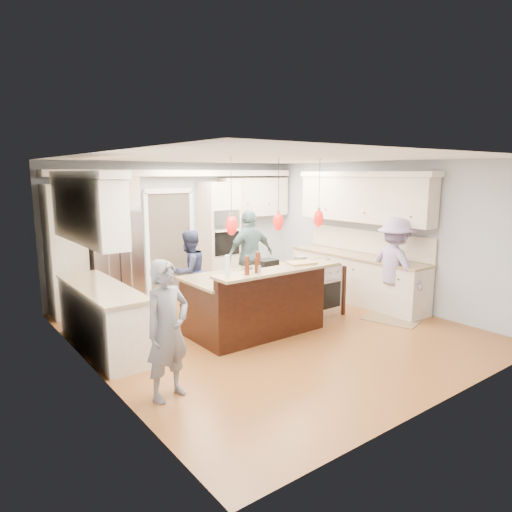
{
  "coord_description": "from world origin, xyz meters",
  "views": [
    {
      "loc": [
        -4.38,
        -5.48,
        2.48
      ],
      "look_at": [
        0.0,
        0.35,
        1.15
      ],
      "focal_mm": 32.0,
      "sensor_mm": 36.0,
      "label": 1
    }
  ],
  "objects_px": {
    "kitchen_island": "(254,302)",
    "island_range": "(315,289)",
    "person_bar_end": "(167,330)",
    "refrigerator": "(113,261)",
    "person_far_left": "(189,272)"
  },
  "relations": [
    {
      "from": "person_bar_end",
      "to": "kitchen_island",
      "type": "bearing_deg",
      "value": 16.18
    },
    {
      "from": "kitchen_island",
      "to": "island_range",
      "type": "relative_size",
      "value": 2.28
    },
    {
      "from": "kitchen_island",
      "to": "person_far_left",
      "type": "xyz_separation_m",
      "value": [
        -0.3,
        1.53,
        0.26
      ]
    },
    {
      "from": "refrigerator",
      "to": "kitchen_island",
      "type": "relative_size",
      "value": 0.86
    },
    {
      "from": "kitchen_island",
      "to": "person_far_left",
      "type": "distance_m",
      "value": 1.58
    },
    {
      "from": "kitchen_island",
      "to": "person_bar_end",
      "type": "xyz_separation_m",
      "value": [
        -2.05,
        -1.17,
        0.3
      ]
    },
    {
      "from": "person_bar_end",
      "to": "island_range",
      "type": "bearing_deg",
      "value": 6.32
    },
    {
      "from": "kitchen_island",
      "to": "island_range",
      "type": "height_order",
      "value": "kitchen_island"
    },
    {
      "from": "island_range",
      "to": "person_bar_end",
      "type": "distance_m",
      "value": 3.69
    },
    {
      "from": "island_range",
      "to": "person_bar_end",
      "type": "relative_size",
      "value": 0.59
    },
    {
      "from": "person_bar_end",
      "to": "refrigerator",
      "type": "bearing_deg",
      "value": 65.22
    },
    {
      "from": "kitchen_island",
      "to": "island_range",
      "type": "distance_m",
      "value": 1.41
    },
    {
      "from": "refrigerator",
      "to": "island_range",
      "type": "xyz_separation_m",
      "value": [
        2.71,
        -2.49,
        -0.44
      ]
    },
    {
      "from": "refrigerator",
      "to": "person_bar_end",
      "type": "bearing_deg",
      "value": -101.36
    },
    {
      "from": "island_range",
      "to": "kitchen_island",
      "type": "bearing_deg",
      "value": -176.91
    }
  ]
}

